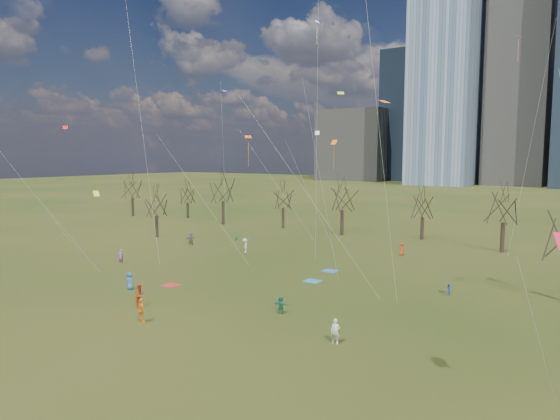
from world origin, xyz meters
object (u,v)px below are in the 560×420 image
Objects in this scene: blanket_navy at (330,271)px; blanket_crimson at (171,285)px; person_1 at (335,331)px; blanket_teal at (313,281)px; person_2 at (140,295)px; person_0 at (130,281)px; person_4 at (141,310)px.

blanket_navy and blanket_crimson have the same top height.
blanket_navy is 21.40m from person_1.
blanket_navy is at bearing 97.81° from blanket_teal.
blanket_navy is 0.94× the size of person_1.
blanket_crimson is 0.82× the size of person_2.
blanket_crimson is 3.93m from person_0.
blanket_crimson is at bearing 68.89° from person_0.
person_1 is 0.87× the size of person_2.
blanket_navy is at bearing 66.37° from person_0.
person_1 is at bearing 8.02° from person_0.
person_1 reaches higher than blanket_crimson.
person_4 is (-4.44, -18.18, 0.93)m from blanket_teal.
person_0 is at bearing 63.75° from person_2.
blanket_teal is 1.00× the size of blanket_crimson.
person_4 is at bearing -99.23° from blanket_navy.
blanket_teal is 17.35m from person_2.
blanket_crimson is 10.96m from person_4.
person_2 is at bearing 171.03° from person_1.
blanket_crimson is 0.94× the size of person_1.
blanket_teal is 1.00× the size of blanket_navy.
person_0 is 0.98× the size of person_1.
person_1 is 0.90× the size of person_4.
blanket_teal is 18.74m from person_4.
blanket_teal is 17.87m from person_0.
person_0 is at bearing -13.38° from person_4.
blanket_navy is at bearing -78.21° from person_4.
person_0 reaches higher than blanket_navy.
blanket_crimson is at bearing 30.58° from person_2.
person_4 is at bearing -124.67° from person_2.
blanket_navy is 1.00× the size of blanket_crimson.
person_2 is (3.06, -6.31, 0.96)m from blanket_crimson.
person_0 is (-12.76, -12.49, 0.82)m from blanket_teal.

